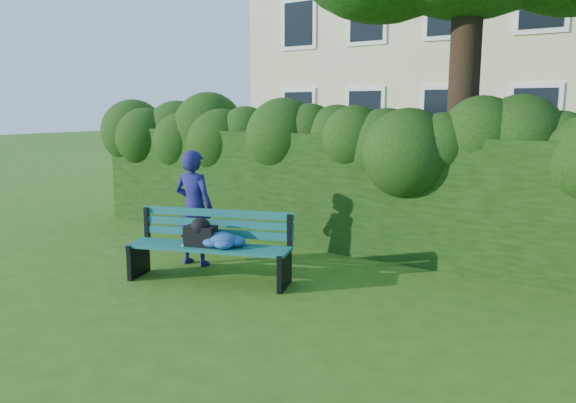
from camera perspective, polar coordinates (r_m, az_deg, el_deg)
The scene contains 4 objects.
ground at distance 7.26m, azimuth -2.70°, elevation -8.07°, with size 80.00×80.00×0.00m, color #2E5513.
hedge at distance 8.87m, azimuth 5.85°, elevation 1.10°, with size 10.00×1.00×1.80m.
park_bench at distance 7.20m, azimuth -7.73°, elevation -4.16°, with size 2.14×1.22×0.89m.
man_reading at distance 7.93m, azimuth -9.52°, elevation -0.65°, with size 0.59×0.39×1.62m, color navy.
Camera 1 is at (4.18, -5.51, 2.20)m, focal length 35.00 mm.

